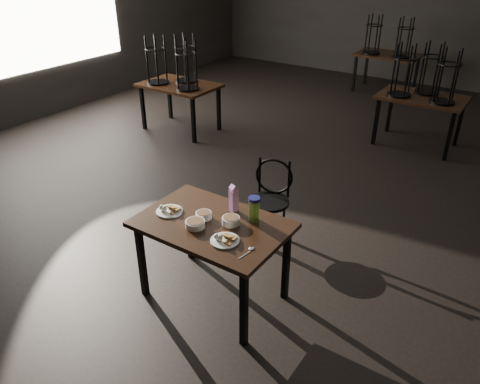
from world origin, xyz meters
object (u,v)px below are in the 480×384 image
Objects in this scene: water_bottle at (254,209)px; main_table at (212,231)px; bentwood_chair at (271,194)px; juice_carton at (234,199)px.

main_table is at bearing -139.38° from water_bottle.
juice_carton is at bearing -98.21° from bentwood_chair.
water_bottle is at bearing -84.42° from bentwood_chair.
bentwood_chair is at bearing 93.91° from main_table.
main_table is at bearing -101.94° from bentwood_chair.
main_table is 1.42× the size of bentwood_chair.
bentwood_chair is at bearing 111.42° from water_bottle.
main_table is 1.08m from bentwood_chair.
water_bottle is (0.26, 0.22, 0.19)m from main_table.
water_bottle reaches higher than main_table.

